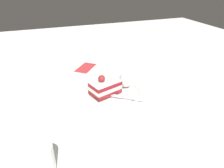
# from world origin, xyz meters

# --- Properties ---
(ground_plane) EXTENTS (2.40, 2.40, 0.00)m
(ground_plane) POSITION_xyz_m (0.00, 0.00, 0.00)
(ground_plane) COLOR silver
(dessert_plate) EXTENTS (0.27, 0.27, 0.02)m
(dessert_plate) POSITION_xyz_m (0.03, -0.00, 0.01)
(dessert_plate) COLOR white
(dessert_plate) RESTS_ON ground_plane
(cake_slice) EXTENTS (0.12, 0.10, 0.07)m
(cake_slice) POSITION_xyz_m (0.05, 0.00, 0.05)
(cake_slice) COLOR maroon
(cake_slice) RESTS_ON dessert_plate
(whipped_cream_dollop) EXTENTS (0.05, 0.05, 0.06)m
(whipped_cream_dollop) POSITION_xyz_m (-0.04, -0.02, 0.05)
(whipped_cream_dollop) COLOR white
(whipped_cream_dollop) RESTS_ON dessert_plate
(fork) EXTENTS (0.10, 0.08, 0.00)m
(fork) POSITION_xyz_m (-0.00, 0.06, 0.02)
(fork) COLOR silver
(fork) RESTS_ON dessert_plate
(drink_glass_near) EXTENTS (0.06, 0.06, 0.07)m
(drink_glass_near) POSITION_xyz_m (0.29, 0.26, 0.03)
(drink_glass_near) COLOR white
(drink_glass_near) RESTS_ON ground_plane
(folded_napkin) EXTENTS (0.12, 0.13, 0.00)m
(folded_napkin) POSITION_xyz_m (0.06, -0.29, 0.00)
(folded_napkin) COLOR #B32D31
(folded_napkin) RESTS_ON ground_plane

